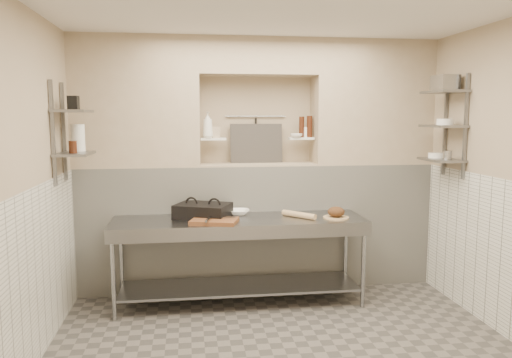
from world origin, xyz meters
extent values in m
cube|color=tan|center=(-2.05, 0.00, 1.40)|extent=(0.10, 3.90, 2.80)
cube|color=tan|center=(0.00, 2.00, 1.40)|extent=(4.00, 0.10, 2.80)
cube|color=tan|center=(0.00, -2.00, 1.40)|extent=(4.00, 0.10, 2.80)
cube|color=silver|center=(0.00, 1.75, 0.70)|extent=(4.00, 0.40, 1.40)
cube|color=tan|center=(0.00, 1.75, 1.41)|extent=(1.30, 0.40, 0.02)
cube|color=tan|center=(-1.33, 1.75, 2.10)|extent=(1.35, 0.40, 1.40)
cube|color=tan|center=(1.33, 1.75, 2.10)|extent=(1.35, 0.40, 1.40)
cube|color=tan|center=(0.00, 1.75, 2.60)|extent=(1.30, 0.40, 0.40)
cube|color=silver|center=(-1.99, 0.00, 0.70)|extent=(0.02, 3.90, 1.40)
cube|color=white|center=(-0.50, 1.75, 1.70)|extent=(0.28, 0.16, 0.02)
cube|color=white|center=(0.50, 1.75, 1.70)|extent=(0.28, 0.16, 0.02)
cylinder|color=gray|center=(0.00, 1.92, 1.95)|extent=(0.70, 0.02, 0.02)
cylinder|color=black|center=(0.00, 1.90, 1.78)|extent=(0.02, 0.02, 0.30)
cube|color=#383330|center=(0.00, 1.85, 1.64)|extent=(0.60, 0.08, 0.45)
cube|color=slate|center=(-1.98, 1.25, 1.80)|extent=(0.03, 0.03, 0.95)
cube|color=slate|center=(-1.98, 0.85, 1.80)|extent=(0.03, 0.03, 0.95)
cube|color=slate|center=(-1.84, 1.05, 1.60)|extent=(0.30, 0.50, 0.02)
cube|color=slate|center=(-1.84, 1.05, 2.00)|extent=(0.30, 0.50, 0.03)
cube|color=slate|center=(1.98, 1.25, 1.85)|extent=(0.03, 0.03, 1.05)
cube|color=slate|center=(1.98, 0.85, 1.85)|extent=(0.03, 0.03, 1.05)
cube|color=slate|center=(1.84, 1.05, 1.50)|extent=(0.30, 0.50, 0.02)
cube|color=slate|center=(1.84, 1.05, 1.85)|extent=(0.30, 0.50, 0.02)
cube|color=slate|center=(1.84, 1.05, 2.20)|extent=(0.30, 0.50, 0.03)
cube|color=gray|center=(-0.27, 1.20, 0.88)|extent=(2.60, 0.70, 0.04)
cube|color=gray|center=(-0.27, 1.20, 0.18)|extent=(2.45, 0.60, 0.03)
cube|color=gray|center=(-0.27, 0.87, 0.82)|extent=(2.60, 0.02, 0.12)
cylinder|color=gray|center=(-1.51, 0.91, 0.43)|extent=(0.04, 0.04, 0.86)
cylinder|color=gray|center=(-1.51, 1.49, 0.43)|extent=(0.04, 0.04, 0.86)
cylinder|color=gray|center=(0.97, 0.91, 0.43)|extent=(0.04, 0.04, 0.86)
cylinder|color=gray|center=(0.97, 1.49, 0.43)|extent=(0.04, 0.04, 0.86)
cube|color=black|center=(-0.64, 1.30, 0.95)|extent=(0.65, 0.57, 0.10)
cube|color=black|center=(-0.64, 1.30, 1.02)|extent=(0.65, 0.57, 0.05)
cube|color=brown|center=(-0.53, 1.03, 0.92)|extent=(0.52, 0.43, 0.04)
cube|color=gray|center=(-0.45, 1.07, 0.95)|extent=(0.26, 0.06, 0.01)
cylinder|color=gray|center=(-0.59, 0.97, 0.96)|extent=(0.09, 0.26, 0.02)
imported|color=white|center=(-0.25, 1.41, 0.93)|extent=(0.25, 0.25, 0.06)
cylinder|color=tan|center=(0.36, 1.17, 0.93)|extent=(0.32, 0.34, 0.06)
cylinder|color=tan|center=(0.73, 1.09, 0.91)|extent=(0.27, 0.27, 0.02)
ellipsoid|color=#4C2D19|center=(0.73, 1.09, 0.97)|extent=(0.18, 0.18, 0.11)
imported|color=white|center=(-0.56, 1.70, 1.86)|extent=(0.14, 0.14, 0.29)
cube|color=tan|center=(-0.47, 1.74, 1.77)|extent=(0.08, 0.08, 0.12)
imported|color=white|center=(0.43, 1.69, 1.73)|extent=(0.16, 0.16, 0.04)
cylinder|color=#37170C|center=(0.60, 1.74, 1.83)|extent=(0.07, 0.07, 0.24)
cylinder|color=#37170C|center=(0.51, 1.76, 1.83)|extent=(0.06, 0.06, 0.23)
cylinder|color=white|center=(0.56, 1.76, 1.77)|extent=(0.07, 0.07, 0.12)
cylinder|color=white|center=(-1.84, 1.23, 1.74)|extent=(0.13, 0.13, 0.26)
cylinder|color=#37170C|center=(-1.84, 0.99, 1.67)|extent=(0.08, 0.08, 0.11)
cube|color=black|center=(-1.84, 1.09, 2.08)|extent=(0.10, 0.10, 0.13)
cylinder|color=white|center=(1.84, 1.15, 1.54)|extent=(0.18, 0.18, 0.05)
cylinder|color=gray|center=(1.84, 0.93, 1.56)|extent=(0.09, 0.09, 0.09)
cylinder|color=white|center=(1.84, 1.01, 1.89)|extent=(0.17, 0.17, 0.06)
cube|color=gray|center=(1.84, 1.04, 2.29)|extent=(0.22, 0.26, 0.16)
camera|label=1|loc=(-0.78, -3.83, 1.96)|focal=35.00mm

